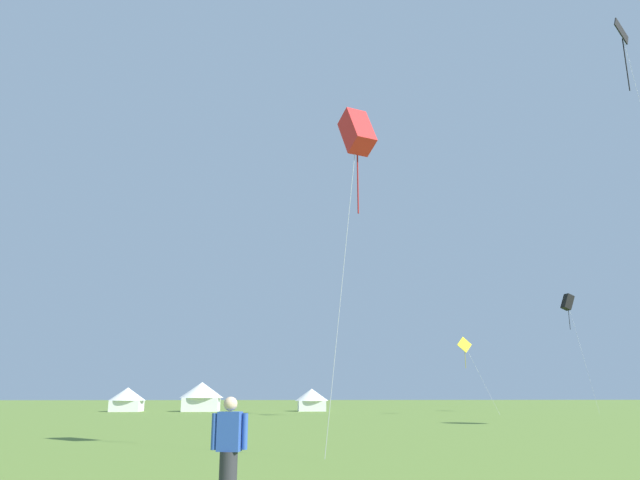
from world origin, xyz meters
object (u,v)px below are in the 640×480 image
object	(u,v)px
kite_red_box	(357,133)
kite_yellow_diamond	(465,347)
festival_tent_center	(312,399)
festival_tent_right	(127,398)
kite_black_diamond	(623,37)
person_spectator	(229,455)
kite_black_box	(568,302)
festival_tent_left	(202,395)

from	to	relation	value
kite_red_box	kite_yellow_diamond	xyz separation A→B (m)	(15.17, 36.32, -4.46)
kite_yellow_diamond	festival_tent_center	bearing A→B (deg)	137.89
kite_yellow_diamond	festival_tent_right	distance (m)	35.72
kite_red_box	kite_black_diamond	distance (m)	38.34
kite_red_box	kite_yellow_diamond	distance (m)	39.61
person_spectator	festival_tent_center	world-z (taller)	festival_tent_center
kite_red_box	kite_black_box	size ratio (longest dim) A/B	0.95
kite_red_box	festival_tent_right	size ratio (longest dim) A/B	2.99
kite_red_box	person_spectator	size ratio (longest dim) A/B	6.62
festival_tent_right	kite_black_diamond	bearing A→B (deg)	-31.84
kite_black_box	kite_yellow_diamond	distance (m)	14.54
kite_black_box	kite_yellow_diamond	xyz separation A→B (m)	(-12.80, -4.75, -5.01)
festival_tent_right	festival_tent_center	world-z (taller)	festival_tent_right
kite_black_box	person_spectator	distance (m)	60.01
kite_black_box	kite_black_diamond	bearing A→B (deg)	-98.66
festival_tent_center	festival_tent_left	bearing A→B (deg)	180.00
kite_black_diamond	person_spectator	world-z (taller)	kite_black_diamond
kite_yellow_diamond	festival_tent_left	size ratio (longest dim) A/B	1.49
kite_black_box	festival_tent_left	xyz separation A→B (m)	(-38.20, 7.46, -9.41)
kite_yellow_diamond	festival_tent_left	xyz separation A→B (m)	(-25.40, 12.21, -4.40)
kite_black_box	festival_tent_left	bearing A→B (deg)	168.95
kite_black_diamond	kite_black_box	xyz separation A→B (m)	(2.94, 19.29, -18.67)
festival_tent_right	festival_tent_left	distance (m)	7.84
festival_tent_right	kite_black_box	bearing A→B (deg)	-9.21
person_spectator	festival_tent_left	bearing A→B (deg)	96.73
kite_red_box	festival_tent_right	distance (m)	52.59
kite_yellow_diamond	festival_tent_left	distance (m)	28.52
kite_red_box	festival_tent_right	bearing A→B (deg)	110.42
festival_tent_center	kite_black_box	bearing A→B (deg)	-15.83
kite_yellow_diamond	person_spectator	world-z (taller)	kite_yellow_diamond
kite_yellow_diamond	festival_tent_center	distance (m)	18.83
kite_yellow_diamond	kite_black_box	bearing A→B (deg)	20.37
festival_tent_right	festival_tent_center	size ratio (longest dim) A/B	1.05
kite_black_box	festival_tent_center	xyz separation A→B (m)	(-26.31, 7.46, -9.79)
person_spectator	festival_tent_center	distance (m)	57.79
kite_red_box	festival_tent_left	bearing A→B (deg)	101.91
kite_black_box	festival_tent_right	distance (m)	47.63
kite_black_diamond	festival_tent_left	world-z (taller)	kite_black_diamond
festival_tent_left	festival_tent_right	bearing A→B (deg)	180.00
kite_black_diamond	festival_tent_left	xyz separation A→B (m)	(-35.26, 26.75, -28.09)
person_spectator	festival_tent_left	distance (m)	57.97
kite_red_box	kite_yellow_diamond	bearing A→B (deg)	67.33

